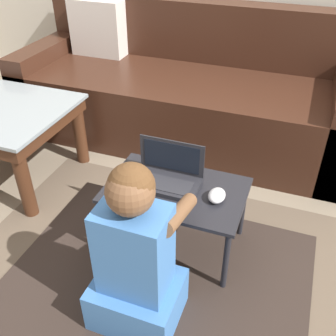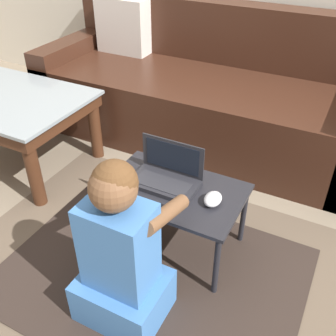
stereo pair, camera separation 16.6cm
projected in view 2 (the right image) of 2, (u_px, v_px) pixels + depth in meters
The scene contains 8 objects.
ground_plane at pixel (150, 241), 1.85m from camera, with size 16.00×16.00×0.00m, color #7F705B.
area_rug at pixel (152, 274), 1.68m from camera, with size 1.71×1.30×0.01m.
couch at pixel (201, 94), 2.53m from camera, with size 2.07×0.81×0.80m.
coffee_table at pixel (11, 108), 2.20m from camera, with size 0.85×0.62×0.43m.
laptop_desk at pixel (174, 196), 1.66m from camera, with size 0.58×0.38×0.32m.
laptop at pixel (166, 177), 1.66m from camera, with size 0.29×0.17×0.18m.
computer_mouse at pixel (213, 199), 1.56m from camera, with size 0.07×0.09×0.04m.
person_seated at pixel (121, 256), 1.37m from camera, with size 0.32×0.40×0.70m.
Camera 2 is at (0.68, -1.13, 1.34)m, focal length 42.00 mm.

